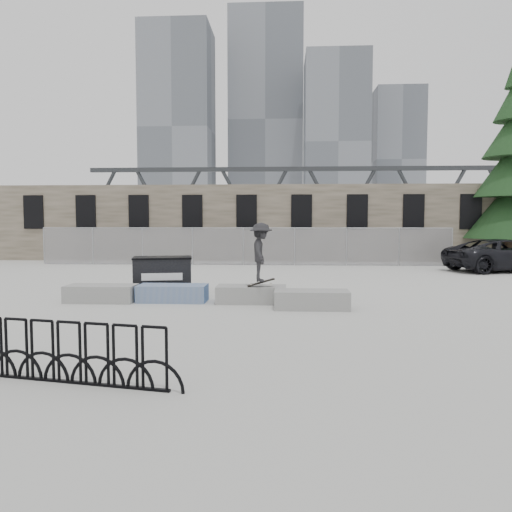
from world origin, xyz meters
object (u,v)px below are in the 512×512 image
(planter_offset, at_px, (312,299))
(bike_rack, at_px, (29,351))
(skateboarder, at_px, (261,252))
(planter_center_left, at_px, (173,292))
(suv, at_px, (504,255))
(spruce_tree, at_px, (511,179))
(planter_center_right, at_px, (251,294))
(dumpster, at_px, (163,275))
(planter_far_left, at_px, (101,293))

(planter_offset, distance_m, bike_rack, 7.75)
(skateboarder, bearing_deg, planter_center_left, 80.69)
(suv, bearing_deg, spruce_tree, -40.92)
(planter_center_right, bearing_deg, suv, 40.90)
(planter_offset, relative_size, spruce_tree, 0.17)
(planter_center_left, bearing_deg, dumpster, 114.42)
(suv, xyz_separation_m, skateboarder, (-11.00, -9.95, 0.72))
(planter_center_left, xyz_separation_m, dumpster, (-0.65, 1.42, 0.34))
(planter_center_right, relative_size, planter_offset, 1.00)
(dumpster, height_order, spruce_tree, spruce_tree)
(planter_center_right, xyz_separation_m, spruce_tree, (13.62, 14.63, 4.46))
(planter_far_left, height_order, skateboarder, skateboarder)
(bike_rack, distance_m, skateboarder, 7.73)
(spruce_tree, bearing_deg, skateboarder, -132.00)
(planter_offset, bearing_deg, planter_center_left, 166.36)
(dumpster, relative_size, suv, 0.37)
(spruce_tree, xyz_separation_m, suv, (-2.33, -4.85, -3.97))
(planter_far_left, xyz_separation_m, planter_center_left, (2.07, 0.17, 0.00))
(planter_center_left, bearing_deg, bike_rack, -93.94)
(suv, height_order, skateboarder, skateboarder)
(planter_center_left, bearing_deg, spruce_tree, 42.36)
(planter_center_right, distance_m, planter_offset, 1.90)
(planter_center_left, height_order, dumpster, dumpster)
(planter_far_left, relative_size, dumpster, 0.98)
(suv, bearing_deg, skateboarder, 116.92)
(spruce_tree, distance_m, suv, 6.69)
(skateboarder, bearing_deg, planter_offset, -119.93)
(planter_center_left, height_order, planter_offset, same)
(planter_center_left, relative_size, bike_rack, 0.41)
(planter_center_right, relative_size, spruce_tree, 0.17)
(planter_far_left, distance_m, suv, 18.52)
(planter_far_left, xyz_separation_m, bike_rack, (1.57, -7.10, 0.17))
(dumpster, bearing_deg, bike_rack, -100.92)
(planter_far_left, xyz_separation_m, planter_offset, (6.08, -0.80, 0.00))
(planter_offset, relative_size, dumpster, 0.98)
(planter_far_left, height_order, planter_center_right, same)
(planter_center_right, height_order, suv, suv)
(planter_center_right, height_order, bike_rack, bike_rack)
(planter_far_left, relative_size, planter_center_left, 1.00)
(planter_center_left, distance_m, suv, 16.70)
(dumpster, height_order, suv, suv)
(spruce_tree, bearing_deg, bike_rack, -127.01)
(planter_far_left, bearing_deg, bike_rack, -77.51)
(planter_center_left, height_order, planter_center_right, same)
(bike_rack, distance_m, suv, 22.06)
(planter_far_left, height_order, suv, suv)
(planter_far_left, relative_size, spruce_tree, 0.17)
(spruce_tree, height_order, skateboarder, spruce_tree)
(planter_far_left, bearing_deg, dumpster, 48.11)
(skateboarder, bearing_deg, planter_far_left, 85.39)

